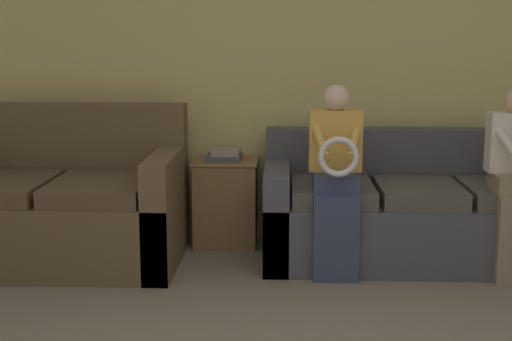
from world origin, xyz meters
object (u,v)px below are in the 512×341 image
Objects in this scene: book_stack at (225,155)px; couch_side at (59,208)px; child_left_seated at (336,174)px; couch_main at (414,213)px; side_shelf at (226,201)px.

couch_side is at bearing -159.21° from book_stack.
book_stack is (-0.73, 0.64, 0.00)m from child_left_seated.
child_left_seated is at bearing -41.48° from book_stack.
couch_side reaches higher than couch_main.
book_stack is (-1.27, 0.28, 0.33)m from couch_main.
couch_main is 0.73m from child_left_seated.
couch_main is at bearing -12.50° from book_stack.
couch_main is at bearing 33.47° from child_left_seated.
couch_side is 6.11× the size of book_stack.
child_left_seated reaches higher than couch_main.
book_stack reaches higher than side_shelf.
book_stack is (1.06, 0.40, 0.29)m from couch_side.
child_left_seated is 0.97m from book_stack.
couch_side is at bearing -177.05° from couch_main.
child_left_seated is 4.50× the size of book_stack.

